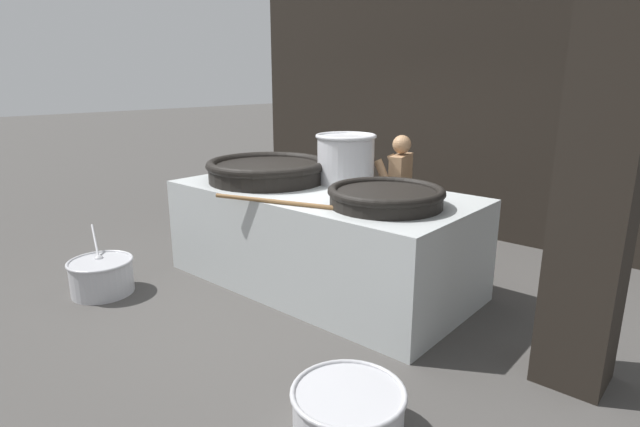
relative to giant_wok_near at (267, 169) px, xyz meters
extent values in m
plane|color=#474442|center=(0.75, 0.04, -1.17)|extent=(60.00, 60.00, 0.00)
cube|color=black|center=(0.75, 2.88, 0.85)|extent=(7.04, 0.24, 4.04)
cube|color=black|center=(3.37, -0.12, 0.85)|extent=(0.47, 0.47, 4.04)
cube|color=#B2B7B7|center=(0.75, 0.04, -0.65)|extent=(3.23, 1.59, 1.04)
cylinder|color=black|center=(0.00, 0.00, -0.04)|extent=(1.32, 1.32, 0.19)
torus|color=black|center=(0.00, 0.00, 0.06)|extent=(1.37, 1.37, 0.11)
cylinder|color=black|center=(1.66, -0.10, -0.06)|extent=(1.03, 1.03, 0.14)
torus|color=black|center=(1.66, -0.10, 0.01)|extent=(1.07, 1.07, 0.08)
cylinder|color=#B7B7BC|center=(0.74, 0.49, 0.13)|extent=(0.62, 0.62, 0.52)
torus|color=#B7B7BC|center=(0.74, 0.49, 0.39)|extent=(0.67, 0.67, 0.04)
cylinder|color=brown|center=(0.95, -0.66, -0.11)|extent=(1.48, 0.50, 0.04)
cube|color=brown|center=(1.63, -0.45, -0.12)|extent=(0.14, 0.13, 0.02)
cylinder|color=#9E7551|center=(1.09, 1.02, -0.79)|extent=(0.12, 0.12, 0.76)
cylinder|color=#9E7551|center=(1.05, 1.18, -0.79)|extent=(0.12, 0.12, 0.76)
cube|color=#722D4C|center=(1.07, 1.10, -0.64)|extent=(0.23, 0.27, 0.49)
cube|color=#9E7551|center=(1.07, 1.10, -0.13)|extent=(0.26, 0.48, 0.56)
cylinder|color=#9E7551|center=(1.04, 0.86, -0.14)|extent=(0.32, 0.17, 0.52)
cylinder|color=#9E7551|center=(0.92, 1.30, -0.14)|extent=(0.32, 0.17, 0.52)
sphere|color=#9E7551|center=(1.07, 1.10, 0.26)|extent=(0.21, 0.21, 0.21)
cylinder|color=#B7B7BC|center=(-0.77, -1.66, -1.00)|extent=(0.62, 0.62, 0.35)
torus|color=#B7B7BC|center=(-0.77, -1.66, -0.82)|extent=(0.65, 0.65, 0.03)
cylinder|color=#6B9347|center=(-0.77, -1.66, -0.92)|extent=(0.55, 0.55, 0.09)
sphere|color=#B7B7BC|center=(-0.88, -1.62, -0.85)|extent=(0.11, 0.11, 0.11)
cylinder|color=#B7B7BC|center=(-1.07, -1.55, -0.71)|extent=(0.40, 0.17, 0.30)
cylinder|color=#B7B7BC|center=(2.48, -1.69, -1.02)|extent=(0.69, 0.69, 0.30)
torus|color=#B7B7BC|center=(2.48, -1.69, -0.87)|extent=(0.73, 0.73, 0.03)
cylinder|color=tan|center=(2.48, -1.69, -0.95)|extent=(0.61, 0.61, 0.07)
camera|label=1|loc=(4.09, -3.82, 0.99)|focal=28.00mm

